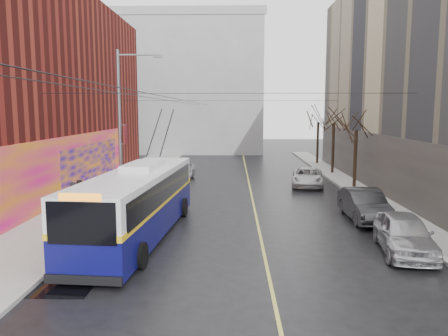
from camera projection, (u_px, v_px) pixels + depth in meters
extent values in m
plane|color=black|center=(225.00, 266.00, 15.79)|extent=(140.00, 140.00, 0.00)
cube|color=gray|center=(104.00, 197.00, 27.84)|extent=(4.00, 60.00, 0.15)
cube|color=gray|center=(371.00, 198.00, 27.48)|extent=(2.00, 60.00, 0.15)
cube|color=#BFB74C|center=(251.00, 193.00, 29.63)|extent=(0.12, 50.00, 0.01)
cube|color=#E50588|center=(59.00, 172.00, 25.65)|extent=(0.08, 28.00, 4.00)
cube|color=#190495|center=(93.00, 166.00, 31.64)|extent=(0.06, 12.00, 3.20)
cube|color=#4C4742|center=(378.00, 164.00, 29.19)|extent=(0.06, 36.00, 4.00)
cube|color=gray|center=(187.00, 85.00, 59.33)|extent=(20.00, 12.00, 18.00)
cube|color=gray|center=(181.00, 10.00, 52.36)|extent=(20.50, 0.40, 1.00)
cylinder|color=slate|center=(120.00, 129.00, 25.24)|extent=(0.20, 0.20, 9.00)
cube|color=#5C0D14|center=(126.00, 134.00, 25.27)|extent=(0.04, 0.60, 1.10)
cylinder|color=slate|center=(138.00, 55.00, 24.66)|extent=(2.40, 0.10, 0.10)
cube|color=slate|center=(158.00, 57.00, 24.65)|extent=(0.50, 0.22, 0.12)
cylinder|color=black|center=(174.00, 101.00, 29.92)|extent=(0.02, 60.00, 0.02)
cylinder|color=black|center=(189.00, 101.00, 29.90)|extent=(0.02, 60.00, 0.02)
cylinder|color=black|center=(228.00, 93.00, 20.89)|extent=(18.00, 0.02, 0.02)
cylinder|color=black|center=(230.00, 101.00, 36.75)|extent=(18.00, 0.02, 0.02)
cylinder|color=black|center=(355.00, 159.00, 31.18)|extent=(0.24, 0.24, 4.20)
cylinder|color=black|center=(333.00, 149.00, 38.10)|extent=(0.24, 0.24, 4.48)
cylinder|color=black|center=(318.00, 143.00, 45.04)|extent=(0.24, 0.24, 4.37)
cube|color=black|center=(70.00, 276.00, 14.86)|extent=(2.20, 3.72, 0.01)
ellipsoid|color=slate|center=(184.00, 86.00, 24.91)|extent=(0.44, 0.20, 0.12)
ellipsoid|color=slate|center=(194.00, 75.00, 26.11)|extent=(0.44, 0.20, 0.12)
ellipsoid|color=slate|center=(168.00, 94.00, 27.32)|extent=(0.44, 0.20, 0.12)
cube|color=#090A4A|center=(138.00, 216.00, 19.32)|extent=(3.45, 11.82, 1.46)
cube|color=silver|center=(137.00, 186.00, 19.14)|extent=(3.45, 11.82, 1.26)
cube|color=yellow|center=(138.00, 200.00, 19.23)|extent=(3.50, 11.87, 0.21)
cube|color=black|center=(81.00, 224.00, 13.41)|extent=(2.23, 0.22, 1.36)
cube|color=black|center=(168.00, 171.00, 24.92)|extent=(2.23, 0.22, 1.17)
cube|color=black|center=(109.00, 188.00, 19.29)|extent=(0.90, 10.66, 0.97)
cube|color=black|center=(166.00, 189.00, 19.03)|extent=(0.90, 10.66, 0.97)
cube|color=silver|center=(143.00, 166.00, 20.00)|extent=(1.59, 3.01, 0.29)
cube|color=black|center=(83.00, 280.00, 13.60)|extent=(2.53, 0.32, 0.29)
cylinder|color=black|center=(72.00, 253.00, 15.68)|extent=(0.37, 0.99, 0.97)
cylinder|color=black|center=(141.00, 256.00, 15.42)|extent=(0.37, 0.99, 0.97)
cylinder|color=black|center=(137.00, 206.00, 23.34)|extent=(0.37, 0.99, 0.97)
cylinder|color=black|center=(183.00, 207.00, 23.09)|extent=(0.37, 0.99, 0.97)
cylinder|color=black|center=(155.00, 131.00, 23.20)|extent=(0.33, 3.37, 2.39)
cylinder|color=black|center=(167.00, 132.00, 23.13)|extent=(0.33, 3.37, 2.39)
imported|color=#A5A6AA|center=(404.00, 234.00, 17.11)|extent=(2.50, 4.85, 1.58)
imported|color=#262628|center=(364.00, 205.00, 22.29)|extent=(1.68, 4.81, 1.58)
imported|color=silver|center=(308.00, 177.00, 32.34)|extent=(2.96, 5.13, 1.35)
imported|color=silver|center=(180.00, 170.00, 35.04)|extent=(2.40, 4.93, 1.62)
imported|color=black|center=(75.00, 199.00, 22.35)|extent=(0.46, 0.67, 1.80)
imported|color=black|center=(81.00, 196.00, 23.35)|extent=(1.08, 1.06, 1.75)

